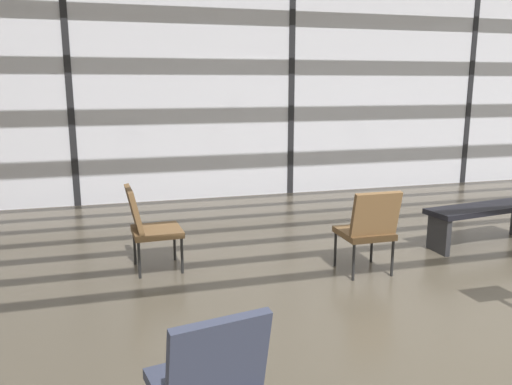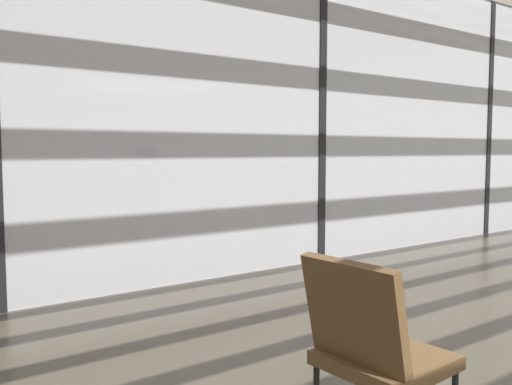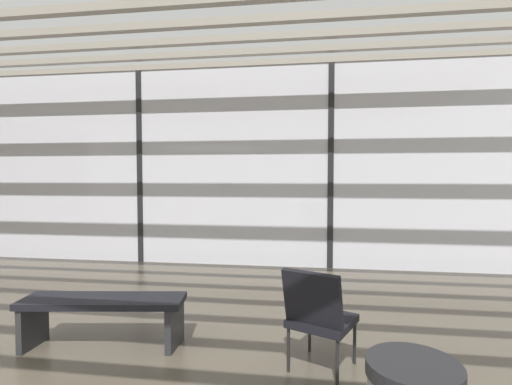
{
  "view_description": "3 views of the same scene",
  "coord_description": "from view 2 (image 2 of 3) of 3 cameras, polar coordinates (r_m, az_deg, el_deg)",
  "views": [
    {
      "loc": [
        -2.92,
        -3.06,
        1.88
      ],
      "look_at": [
        -1.52,
        1.92,
        0.76
      ],
      "focal_mm": 35.93,
      "sensor_mm": 36.0,
      "label": 1
    },
    {
      "loc": [
        -4.33,
        0.51,
        1.31
      ],
      "look_at": [
        -1.51,
        4.39,
        0.93
      ],
      "focal_mm": 37.83,
      "sensor_mm": 36.0,
      "label": 2
    },
    {
      "loc": [
        3.13,
        -1.4,
        1.61
      ],
      "look_at": [
        1.77,
        8.13,
        1.18
      ],
      "focal_mm": 26.08,
      "sensor_mm": 36.0,
      "label": 3
    }
  ],
  "objects": [
    {
      "name": "window_mullion_1",
      "position": [
        6.4,
        6.76,
        8.69
      ],
      "size": [
        0.1,
        0.12,
        3.56
      ],
      "primitive_type": "cube",
      "color": "black",
      "rests_on": "ground"
    },
    {
      "name": "parked_airplane",
      "position": [
        10.23,
        -15.18,
        9.58
      ],
      "size": [
        11.03,
        4.48,
        4.48
      ],
      "color": "silver",
      "rests_on": "ground"
    },
    {
      "name": "glass_curtain_wall",
      "position": [
        6.4,
        6.76,
        8.69
      ],
      "size": [
        14.0,
        0.08,
        3.56
      ],
      "primitive_type": "cube",
      "color": "silver",
      "rests_on": "ground"
    },
    {
      "name": "window_mullion_2",
      "position": [
        9.14,
        23.21,
        7.1
      ],
      "size": [
        0.1,
        0.12,
        3.56
      ],
      "primitive_type": "cube",
      "color": "black",
      "rests_on": "ground"
    },
    {
      "name": "lounge_chair_3",
      "position": [
        2.41,
        12.24,
        -15.34
      ],
      "size": [
        0.55,
        0.51,
        0.87
      ],
      "rotation": [
        0.0,
        0.0,
        1.63
      ],
      "color": "brown",
      "rests_on": "ground"
    }
  ]
}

